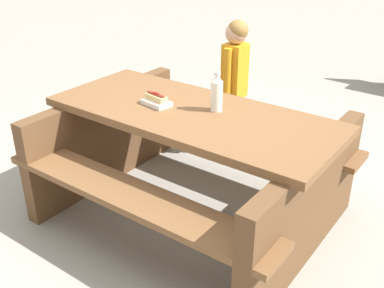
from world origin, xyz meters
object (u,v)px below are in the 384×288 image
picnic_table (192,155)px  soda_bottle (217,93)px  child_in_coat (235,71)px  hotdog_tray (156,100)px

picnic_table → soda_bottle: bearing=-139.1°
soda_bottle → child_in_coat: size_ratio=0.22×
picnic_table → child_in_coat: 1.00m
soda_bottle → hotdog_tray: bearing=25.3°
picnic_table → child_in_coat: (0.30, -0.92, 0.27)m
picnic_table → child_in_coat: child_in_coat is taller
hotdog_tray → child_in_coat: (0.07, -0.98, -0.07)m
hotdog_tray → soda_bottle: bearing=-154.7°
picnic_table → hotdog_tray: bearing=15.9°
hotdog_tray → child_in_coat: bearing=-85.8°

